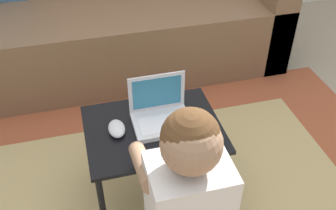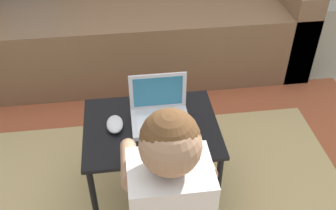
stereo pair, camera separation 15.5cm
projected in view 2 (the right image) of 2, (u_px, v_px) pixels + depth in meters
ground_plane at (185, 188)px, 1.83m from camera, size 16.00×16.00×0.00m
couch at (132, 12)px, 2.59m from camera, size 2.10×0.93×0.89m
laptop_desk at (151, 136)px, 1.58m from camera, size 0.53×0.41×0.41m
laptop at (160, 115)px, 1.55m from camera, size 0.23×0.17×0.18m
computer_mouse at (115, 124)px, 1.53m from camera, size 0.06×0.10×0.03m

